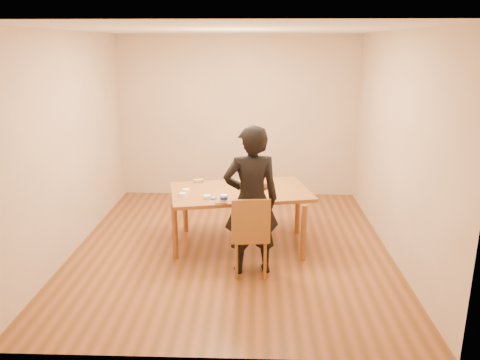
{
  "coord_description": "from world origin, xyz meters",
  "views": [
    {
      "loc": [
        0.31,
        -5.59,
        2.54
      ],
      "look_at": [
        0.11,
        0.02,
        0.9
      ],
      "focal_mm": 35.0,
      "sensor_mm": 36.0,
      "label": 1
    }
  ],
  "objects_px": {
    "person": "(251,201)",
    "cake": "(256,183)",
    "dining_chair": "(251,236)",
    "dining_table": "(240,192)",
    "cake_plate": "(256,187)"
  },
  "relations": [
    {
      "from": "dining_table",
      "to": "dining_chair",
      "type": "relative_size",
      "value": 4.66
    },
    {
      "from": "dining_table",
      "to": "cake_plate",
      "type": "height_order",
      "value": "cake_plate"
    },
    {
      "from": "person",
      "to": "cake_plate",
      "type": "bearing_deg",
      "value": -103.28
    },
    {
      "from": "cake",
      "to": "person",
      "type": "relative_size",
      "value": 0.13
    },
    {
      "from": "dining_table",
      "to": "person",
      "type": "height_order",
      "value": "person"
    },
    {
      "from": "dining_table",
      "to": "cake_plate",
      "type": "bearing_deg",
      "value": 18.51
    },
    {
      "from": "cake_plate",
      "to": "dining_chair",
      "type": "bearing_deg",
      "value": -93.2
    },
    {
      "from": "dining_chair",
      "to": "cake",
      "type": "height_order",
      "value": "cake"
    },
    {
      "from": "cake",
      "to": "dining_table",
      "type": "bearing_deg",
      "value": -149.62
    },
    {
      "from": "dining_chair",
      "to": "cake",
      "type": "xyz_separation_m",
      "value": [
        0.05,
        0.89,
        0.36
      ]
    },
    {
      "from": "person",
      "to": "cake",
      "type": "bearing_deg",
      "value": -103.28
    },
    {
      "from": "cake",
      "to": "person",
      "type": "height_order",
      "value": "person"
    },
    {
      "from": "cake_plate",
      "to": "person",
      "type": "xyz_separation_m",
      "value": [
        -0.05,
        -0.85,
        0.1
      ]
    },
    {
      "from": "dining_table",
      "to": "dining_chair",
      "type": "bearing_deg",
      "value": -90.91
    },
    {
      "from": "dining_chair",
      "to": "cake_plate",
      "type": "distance_m",
      "value": 0.95
    }
  ]
}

